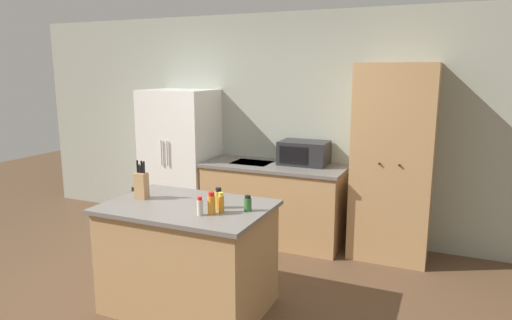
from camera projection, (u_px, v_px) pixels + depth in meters
The scene contains 13 objects.
wall_back at pixel (284, 125), 5.43m from camera, with size 7.20×0.06×2.60m.
refrigerator at pixel (181, 159), 5.68m from camera, with size 0.83×0.69×1.71m.
back_counter at pixel (274, 202), 5.26m from camera, with size 1.62×0.71×0.90m.
pantry_cabinet at pixel (393, 163), 4.69m from camera, with size 0.79×0.60×2.02m.
kitchen_island at pixel (188, 256), 3.75m from camera, with size 1.33×0.89×0.88m.
microwave at pixel (304, 153), 5.15m from camera, with size 0.54×0.37×0.27m.
knife_block at pixel (141, 184), 3.83m from camera, with size 0.10×0.07×0.33m.
spice_bottle_tall_dark at pixel (221, 203), 3.46m from camera, with size 0.05×0.05×0.16m.
spice_bottle_short_red at pixel (212, 204), 3.41m from camera, with size 0.06×0.06×0.17m.
spice_bottle_amber_oil at pixel (219, 199), 3.57m from camera, with size 0.06×0.06×0.16m.
spice_bottle_green_herb at pixel (200, 207), 3.39m from camera, with size 0.05×0.05×0.14m.
spice_bottle_pale_salt at pixel (248, 204), 3.50m from camera, with size 0.06×0.06×0.12m.
fire_extinguisher at pixel (135, 207), 5.89m from camera, with size 0.13×0.13×0.47m.
Camera 1 is at (1.85, -2.76, 1.95)m, focal length 32.00 mm.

